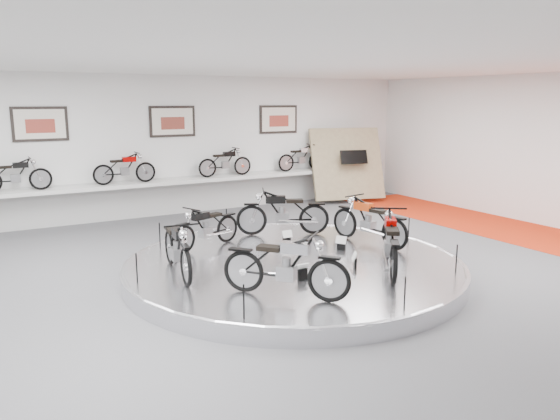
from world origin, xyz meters
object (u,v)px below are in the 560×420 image
bike_c (206,227)px  bike_d (177,247)px  bike_a (369,221)px  bike_b (283,212)px  display_platform (294,268)px  shelf (178,181)px  bike_f (391,242)px  bike_e (285,265)px

bike_c → bike_d: bike_d is taller
bike_a → bike_b: 1.98m
bike_d → display_platform: bearing=90.7°
shelf → bike_f: bearing=-81.8°
display_platform → shelf: 6.46m
bike_d → bike_f: (3.34, -1.70, 0.04)m
bike_c → display_platform: bearing=103.7°
bike_c → bike_b: bearing=165.5°
display_platform → bike_e: 2.11m
bike_f → bike_a: bearing=8.9°
shelf → bike_f: 7.91m
bike_a → bike_c: size_ratio=1.13×
bike_a → bike_c: 3.42m
display_platform → bike_e: bearing=-125.3°
bike_a → bike_d: size_ratio=1.02×
bike_d → bike_f: bearing=70.6°
display_platform → bike_c: 2.07m
shelf → bike_b: (0.84, -4.56, -0.18)m
bike_c → bike_f: 3.81m
shelf → bike_d: bearing=-109.8°
shelf → bike_e: 8.12m
bike_c → bike_d: (-1.11, -1.39, 0.05)m
bike_a → display_platform: bearing=86.3°
bike_b → bike_e: size_ratio=1.02×
shelf → bike_e: size_ratio=6.30×
bike_e → shelf: bearing=131.3°
shelf → bike_d: 6.52m
bike_a → bike_c: bearing=54.9°
display_platform → bike_f: 1.95m
bike_b → bike_c: size_ratio=1.17×
bike_b → bike_c: bike_b is taller
bike_a → bike_c: (-3.11, 1.41, -0.06)m
bike_b → bike_c: (-1.94, -0.18, -0.08)m
bike_c → bike_e: bearing=69.1°
bike_a → bike_f: (-0.88, -1.68, 0.03)m
bike_b → bike_f: size_ratio=0.98×
bike_b → bike_f: (0.29, -3.27, 0.01)m
bike_e → bike_b: bearing=109.6°
bike_a → bike_b: bearing=25.7°
shelf → bike_b: 4.64m
shelf → bike_c: bike_c is taller
shelf → bike_d: bike_d is taller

